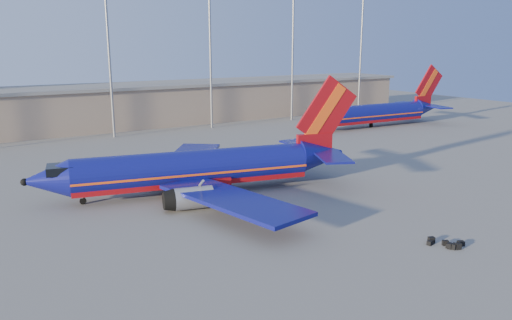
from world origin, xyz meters
The scene contains 6 objects.
ground centered at (0.00, 0.00, 0.00)m, with size 220.00×220.00×0.00m, color slate.
terminal_building centered at (10.00, 58.00, 4.32)m, with size 122.00×16.00×8.50m.
light_mast_row centered at (5.00, 46.00, 17.55)m, with size 101.60×1.60×28.65m.
aircraft_main centered at (-6.49, 5.73, 2.79)m, with size 38.11×36.28×13.05m.
aircraft_second centered at (44.04, 29.29, 2.84)m, with size 36.56×14.22×12.37m.
luggage_pile centered at (4.33, -19.45, 0.23)m, with size 2.71×2.61×0.54m.
Camera 1 is at (-30.06, -44.55, 16.73)m, focal length 35.00 mm.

